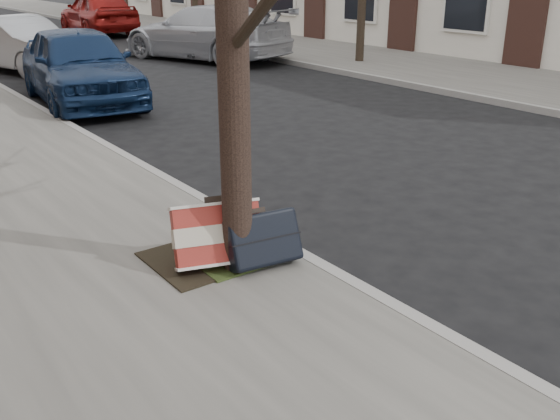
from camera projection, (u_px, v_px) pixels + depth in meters
ground at (468, 260)px, 5.52m from camera, size 120.00×120.00×0.00m
far_sidewalk at (251, 41)px, 21.04m from camera, size 4.00×70.00×0.12m
dirt_patch at (202, 258)px, 5.26m from camera, size 0.85×0.85×0.02m
suitcase_red at (217, 235)px, 5.07m from camera, size 0.79×0.59×0.54m
suitcase_navy at (263, 239)px, 5.07m from camera, size 0.65×0.44×0.48m
car_near_front at (80, 65)px, 11.55m from camera, size 2.20×4.36×1.42m
car_near_mid at (20, 44)px, 15.15m from camera, size 2.50×4.19×1.30m
car_far_front at (205, 32)px, 16.98m from camera, size 3.51×5.44×1.47m
car_far_back at (97, 13)px, 23.39m from camera, size 2.08×4.71×1.58m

